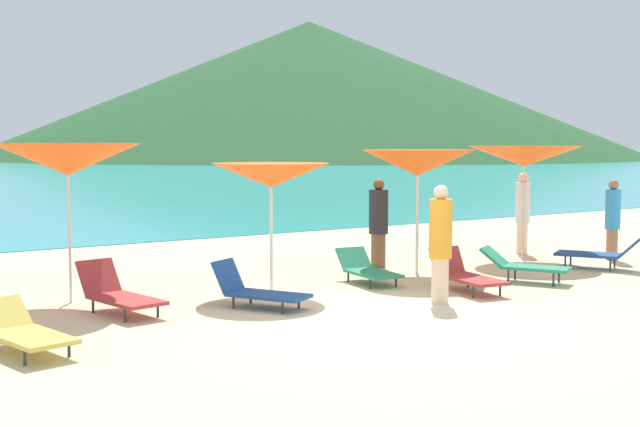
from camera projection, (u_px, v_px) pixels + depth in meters
name	position (u px, v px, depth m)	size (l,w,h in m)	color
ground_plane	(110.00, 250.00, 19.68)	(50.00, 100.00, 0.30)	beige
headland_hill	(310.00, 90.00, 148.15)	(116.15, 116.15, 24.09)	#235128
umbrella_1	(68.00, 160.00, 12.12)	(2.12, 2.12, 2.35)	silver
umbrella_2	(271.00, 176.00, 13.07)	(2.04, 2.04, 2.04)	silver
umbrella_3	(418.00, 163.00, 14.95)	(2.05, 2.05, 2.24)	silver
umbrella_4	(524.00, 156.00, 16.73)	(2.50, 2.50, 2.31)	silver
lounge_chair_1	(524.00, 265.00, 14.08)	(1.14, 1.53, 0.57)	#268C66
lounge_chair_2	(118.00, 293.00, 11.50)	(0.82, 1.60, 0.69)	#A53333
lounge_chair_3	(600.00, 253.00, 15.58)	(1.27, 1.64, 0.64)	#1E478C
lounge_chair_5	(257.00, 290.00, 11.89)	(1.13, 1.48, 0.66)	#1E478C
lounge_chair_6	(465.00, 274.00, 13.24)	(0.82, 1.55, 0.65)	#A53333
lounge_chair_7	(367.00, 269.00, 14.00)	(0.76, 1.46, 0.54)	#268C66
lounge_chair_8	(24.00, 331.00, 9.33)	(0.85, 1.57, 0.54)	#D8BF4C
beachgoer_0	(378.00, 221.00, 15.76)	(0.37, 0.37, 1.68)	brown
beachgoer_1	(440.00, 241.00, 12.18)	(0.34, 0.34, 1.74)	beige
beachgoer_3	(523.00, 211.00, 17.72)	(0.31, 0.31, 1.73)	beige
beachgoer_4	(613.00, 217.00, 16.79)	(0.30, 0.30, 1.63)	#A3704C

